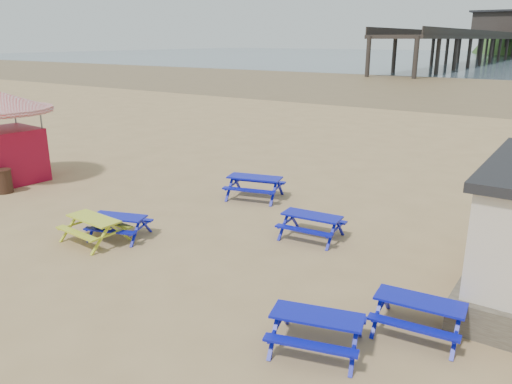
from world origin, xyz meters
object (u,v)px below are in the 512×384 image
Objects in this scene: ice_cream_kiosk at (2,125)px; litter_bin at (4,181)px; picnic_table_blue_a at (255,187)px; picnic_table_yellow at (95,230)px.

ice_cream_kiosk is 2.57m from litter_bin.
litter_bin is (1.42, -1.03, -1.87)m from ice_cream_kiosk.
picnic_table_blue_a is 0.51× the size of ice_cream_kiosk.
litter_bin is at bearing -31.03° from ice_cream_kiosk.
picnic_table_blue_a reaches higher than picnic_table_yellow.
picnic_table_yellow is at bearing -10.31° from ice_cream_kiosk.
picnic_table_blue_a is 2.49× the size of litter_bin.
litter_bin is (-6.83, 1.23, 0.10)m from picnic_table_yellow.
ice_cream_kiosk is at bearing -173.61° from picnic_table_blue_a.
picnic_table_blue_a is at bearing 26.23° from ice_cream_kiosk.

